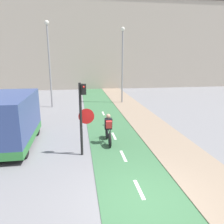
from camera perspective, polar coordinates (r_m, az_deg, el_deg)
ground_plane at (r=7.17m, az=8.24°, el=-21.68°), size 120.00×120.00×0.00m
bike_lane at (r=7.16m, az=8.23°, el=-21.60°), size 2.72×60.00×0.02m
sidewalk_strip at (r=8.19m, az=26.56°, el=-17.97°), size 2.40×60.00×0.05m
building_row_background at (r=32.00m, az=-5.86°, el=17.38°), size 60.00×5.20×12.08m
traffic_light_pole at (r=9.25m, az=-7.68°, el=0.15°), size 0.67×0.25×3.17m
street_lamp_far at (r=19.15m, az=-16.15°, el=13.87°), size 0.36×0.36×7.03m
street_lamp_sidewalk at (r=20.28m, az=2.75°, el=13.97°), size 0.36×0.36×6.77m
cyclist_near at (r=10.81m, az=-0.97°, el=-4.57°), size 0.46×1.80×1.51m
van at (r=11.41m, az=-25.17°, el=-2.31°), size 2.08×4.47×2.47m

